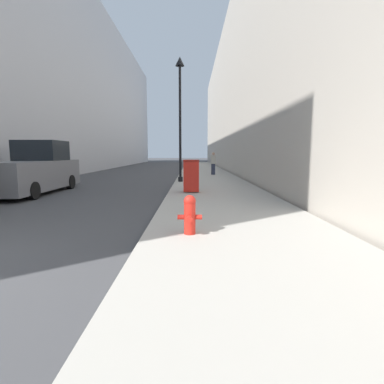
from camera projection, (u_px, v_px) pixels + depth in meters
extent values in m
cube|color=#ADA89E|center=(205.00, 175.00, 21.29)|extent=(3.86, 60.00, 0.15)
cube|color=#BCBCC1|center=(35.00, 85.00, 28.14)|extent=(12.00, 60.00, 16.00)
cube|color=beige|center=(286.00, 97.00, 28.37)|extent=(12.00, 60.00, 13.89)
cylinder|color=red|center=(189.00, 219.00, 5.52)|extent=(0.21, 0.21, 0.58)
sphere|color=red|center=(189.00, 201.00, 5.48)|extent=(0.22, 0.22, 0.22)
cylinder|color=red|center=(189.00, 197.00, 5.47)|extent=(0.06, 0.06, 0.05)
cylinder|color=red|center=(189.00, 219.00, 5.35)|extent=(0.11, 0.12, 0.11)
cylinder|color=red|center=(180.00, 217.00, 5.52)|extent=(0.12, 0.09, 0.09)
cylinder|color=red|center=(198.00, 217.00, 5.52)|extent=(0.12, 0.09, 0.09)
cube|color=red|center=(190.00, 177.00, 11.49)|extent=(0.58, 0.55, 1.13)
cube|color=maroon|center=(190.00, 161.00, 11.41)|extent=(0.60, 0.56, 0.08)
cylinder|color=black|center=(184.00, 189.00, 11.79)|extent=(0.05, 0.16, 0.16)
cylinder|color=black|center=(196.00, 189.00, 11.79)|extent=(0.05, 0.16, 0.16)
cylinder|color=black|center=(179.00, 179.00, 15.78)|extent=(0.24, 0.24, 0.25)
cylinder|color=black|center=(179.00, 125.00, 15.42)|extent=(0.13, 0.13, 5.85)
cone|color=black|center=(179.00, 61.00, 15.01)|extent=(0.45, 0.45, 0.45)
cube|color=slate|center=(30.00, 175.00, 12.17)|extent=(1.91, 5.29, 1.15)
cube|color=black|center=(40.00, 151.00, 12.96)|extent=(1.76, 1.69, 0.85)
cylinder|color=black|center=(31.00, 182.00, 13.85)|extent=(0.24, 0.64, 0.64)
cylinder|color=black|center=(69.00, 182.00, 13.85)|extent=(0.24, 0.64, 0.64)
cylinder|color=black|center=(31.00, 191.00, 10.60)|extent=(0.24, 0.64, 0.64)
cube|color=#2D3347|center=(212.00, 169.00, 20.94)|extent=(0.27, 0.19, 0.75)
cube|color=#B7B2A3|center=(212.00, 160.00, 20.85)|extent=(0.31, 0.19, 0.59)
sphere|color=tan|center=(212.00, 154.00, 20.80)|extent=(0.20, 0.20, 0.20)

